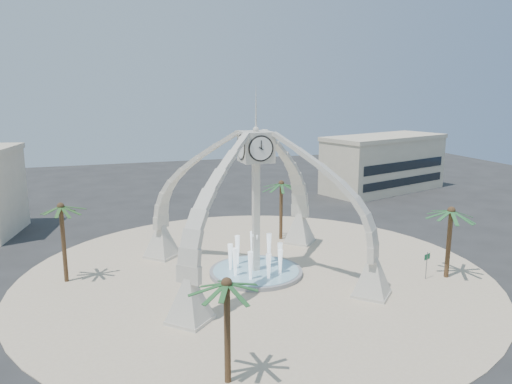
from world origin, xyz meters
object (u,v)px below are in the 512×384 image
object	(u,v)px
palm_west	(61,208)
palm_south	(227,285)
palm_east	(451,212)
clock_tower	(256,201)
fountain	(256,271)
street_sign	(427,260)
palm_north	(281,184)

from	to	relation	value
palm_west	palm_south	bearing A→B (deg)	-63.59
palm_east	palm_west	size ratio (longest dim) A/B	0.93
clock_tower	fountain	bearing A→B (deg)	90.00
clock_tower	street_sign	bearing A→B (deg)	-22.67
palm_south	street_sign	distance (m)	22.09
fountain	palm_north	world-z (taller)	palm_north
palm_west	street_sign	bearing A→B (deg)	-17.08
clock_tower	palm_east	bearing A→B (deg)	-20.55
palm_west	palm_north	bearing A→B (deg)	14.81
fountain	palm_east	size ratio (longest dim) A/B	1.21
clock_tower	street_sign	xyz separation A→B (m)	(13.19, -5.51, -4.79)
fountain	palm_north	size ratio (longest dim) A/B	1.18
palm_north	palm_south	distance (m)	26.60
clock_tower	palm_west	size ratio (longest dim) A/B	2.51
palm_north	fountain	bearing A→B (deg)	-122.59
street_sign	palm_north	bearing A→B (deg)	95.82
palm_east	palm_south	distance (m)	23.43
palm_east	street_sign	world-z (taller)	palm_east
fountain	palm_south	bearing A→B (deg)	-113.55
palm_west	palm_north	distance (m)	21.84
palm_west	palm_north	size ratio (longest dim) A/B	1.05
street_sign	palm_south	bearing A→B (deg)	-176.44
palm_north	street_sign	xyz separation A→B (m)	(7.52, -14.38, -4.26)
fountain	clock_tower	bearing A→B (deg)	-90.00
fountain	palm_north	xyz separation A→B (m)	(5.67, 8.87, 5.67)
street_sign	fountain	bearing A→B (deg)	135.56
palm_north	palm_east	bearing A→B (deg)	-56.99
palm_west	street_sign	size ratio (longest dim) A/B	3.00
palm_west	palm_east	bearing A→B (deg)	-16.34
palm_east	palm_west	bearing A→B (deg)	163.66
palm_west	palm_south	world-z (taller)	palm_west
clock_tower	street_sign	size ratio (longest dim) A/B	7.53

